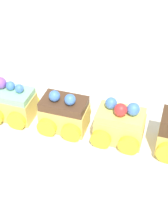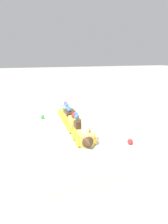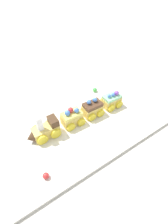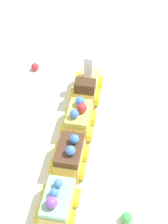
% 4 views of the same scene
% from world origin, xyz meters
% --- Properties ---
extents(ground_plane, '(10.00, 10.00, 0.00)m').
position_xyz_m(ground_plane, '(0.00, 0.00, 0.00)').
color(ground_plane, beige).
extents(display_board, '(0.70, 0.39, 0.01)m').
position_xyz_m(display_board, '(0.00, 0.00, 0.01)').
color(display_board, white).
rests_on(display_board, ground_plane).
extents(cake_train_locomotive, '(0.12, 0.07, 0.10)m').
position_xyz_m(cake_train_locomotive, '(0.14, -0.02, 0.04)').
color(cake_train_locomotive, '#EACC66').
rests_on(cake_train_locomotive, display_board).
extents(cake_car_lemon, '(0.08, 0.07, 0.08)m').
position_xyz_m(cake_car_lemon, '(0.02, -0.02, 0.04)').
color(cake_car_lemon, '#EACC66').
rests_on(cake_car_lemon, display_board).
extents(cake_car_chocolate, '(0.08, 0.07, 0.08)m').
position_xyz_m(cake_car_chocolate, '(-0.07, -0.02, 0.04)').
color(cake_car_chocolate, '#EACC66').
rests_on(cake_car_chocolate, display_board).
extents(cake_car_mint, '(0.08, 0.07, 0.08)m').
position_xyz_m(cake_car_mint, '(-0.17, -0.01, 0.04)').
color(cake_car_mint, '#EACC66').
rests_on(cake_car_mint, display_board).
extents(gumball_green, '(0.02, 0.02, 0.02)m').
position_xyz_m(gumball_green, '(-0.17, -0.13, 0.02)').
color(gumball_green, '#4CBC56').
rests_on(gumball_green, display_board).
extents(gumball_red, '(0.02, 0.02, 0.02)m').
position_xyz_m(gumball_red, '(0.21, 0.13, 0.02)').
color(gumball_red, red).
rests_on(gumball_red, display_board).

